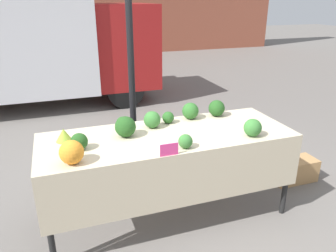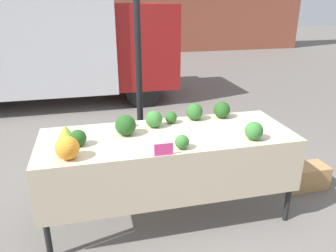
# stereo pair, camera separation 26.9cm
# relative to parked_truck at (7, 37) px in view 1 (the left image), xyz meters

# --- Properties ---
(ground_plane) EXTENTS (40.00, 40.00, 0.00)m
(ground_plane) POSITION_rel_parked_truck_xyz_m (1.65, -4.23, -1.34)
(ground_plane) COLOR slate
(tent_pole) EXTENTS (0.07, 0.07, 2.32)m
(tent_pole) POSITION_rel_parked_truck_xyz_m (1.53, -3.39, -0.18)
(tent_pole) COLOR black
(tent_pole) RESTS_ON ground_plane
(parked_truck) EXTENTS (5.10, 1.84, 2.51)m
(parked_truck) POSITION_rel_parked_truck_xyz_m (0.00, 0.00, 0.00)
(parked_truck) COLOR silver
(parked_truck) RESTS_ON ground_plane
(market_table) EXTENTS (2.27, 0.83, 0.85)m
(market_table) POSITION_rel_parked_truck_xyz_m (1.65, -4.30, -0.59)
(market_table) COLOR beige
(market_table) RESTS_ON ground_plane
(orange_cauliflower) EXTENTS (0.18, 0.18, 0.18)m
(orange_cauliflower) POSITION_rel_parked_truck_xyz_m (0.80, -4.52, -0.40)
(orange_cauliflower) COLOR orange
(orange_cauliflower) RESTS_ON market_table
(romanesco_head) EXTENTS (0.14, 0.14, 0.11)m
(romanesco_head) POSITION_rel_parked_truck_xyz_m (0.76, -4.08, -0.43)
(romanesco_head) COLOR #93B238
(romanesco_head) RESTS_ON market_table
(broccoli_head_0) EXTENTS (0.12, 0.12, 0.12)m
(broccoli_head_0) POSITION_rel_parked_truck_xyz_m (1.29, -3.96, -0.43)
(broccoli_head_0) COLOR #285B23
(broccoli_head_0) RESTS_ON market_table
(broccoli_head_1) EXTENTS (0.14, 0.14, 0.14)m
(broccoli_head_1) POSITION_rel_parked_truck_xyz_m (0.87, -4.29, -0.42)
(broccoli_head_1) COLOR #23511E
(broccoli_head_1) RESTS_ON market_table
(broccoli_head_2) EXTENTS (0.19, 0.19, 0.19)m
(broccoli_head_2) POSITION_rel_parked_truck_xyz_m (1.28, -4.15, -0.39)
(broccoli_head_2) COLOR #23511E
(broccoli_head_2) RESTS_ON market_table
(broccoli_head_3) EXTENTS (0.17, 0.17, 0.17)m
(broccoli_head_3) POSITION_rel_parked_truck_xyz_m (2.28, -3.93, -0.40)
(broccoli_head_3) COLOR #23511E
(broccoli_head_3) RESTS_ON market_table
(broccoli_head_4) EXTENTS (0.17, 0.17, 0.17)m
(broccoli_head_4) POSITION_rel_parked_truck_xyz_m (2.00, -3.92, -0.40)
(broccoli_head_4) COLOR #2D6628
(broccoli_head_4) RESTS_ON market_table
(broccoli_head_5) EXTENTS (0.16, 0.16, 0.16)m
(broccoli_head_5) POSITION_rel_parked_truck_xyz_m (1.56, -4.02, -0.41)
(broccoli_head_5) COLOR #387533
(broccoli_head_5) RESTS_ON market_table
(broccoli_head_6) EXTENTS (0.12, 0.12, 0.12)m
(broccoli_head_6) POSITION_rel_parked_truck_xyz_m (1.74, -3.96, -0.43)
(broccoli_head_6) COLOR #285B23
(broccoli_head_6) RESTS_ON market_table
(broccoli_head_7) EXTENTS (0.16, 0.16, 0.16)m
(broccoli_head_7) POSITION_rel_parked_truck_xyz_m (2.34, -4.51, -0.41)
(broccoli_head_7) COLOR #387533
(broccoli_head_7) RESTS_ON market_table
(broccoli_head_8) EXTENTS (0.12, 0.12, 0.12)m
(broccoli_head_8) POSITION_rel_parked_truck_xyz_m (1.69, -4.55, -0.43)
(broccoli_head_8) COLOR #387533
(broccoli_head_8) RESTS_ON market_table
(price_sign) EXTENTS (0.15, 0.01, 0.10)m
(price_sign) POSITION_rel_parked_truck_xyz_m (1.52, -4.63, -0.44)
(price_sign) COLOR #E53D84
(price_sign) RESTS_ON market_table
(produce_crate) EXTENTS (0.51, 0.26, 0.26)m
(produce_crate) POSITION_rel_parked_truck_xyz_m (3.25, -4.11, -1.21)
(produce_crate) COLOR tan
(produce_crate) RESTS_ON ground_plane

